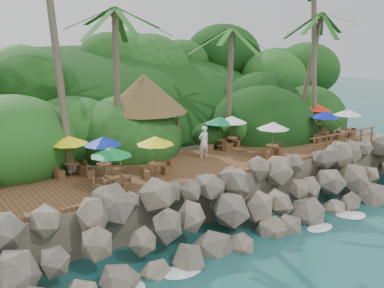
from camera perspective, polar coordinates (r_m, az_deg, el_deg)
ground at (r=20.98m, az=9.48°, el=-12.33°), size 140.00×140.00×0.00m
land_base at (r=33.29m, az=-9.73°, el=-0.56°), size 32.00×25.20×2.10m
jungle_hill at (r=40.31m, az=-14.14°, el=0.18°), size 44.80×28.00×15.40m
seawall at (r=21.87m, az=5.96°, el=-7.81°), size 29.00×4.00×2.30m
terrace at (r=24.54m, az=0.00°, el=-2.72°), size 26.00×5.00×0.20m
jungle_foliage at (r=32.69m, az=-8.92°, el=-2.70°), size 44.00×16.00×12.00m
foam_line at (r=21.16m, az=8.91°, el=-11.98°), size 25.20×0.80×0.06m
palapa at (r=26.49m, az=-6.01°, el=6.37°), size 5.04×5.04×4.60m
dining_clusters at (r=24.81m, az=2.47°, el=1.69°), size 25.47×5.07×2.02m
railing at (r=29.28m, az=18.58°, el=0.69°), size 6.10×0.10×1.00m
waiter at (r=25.55m, az=1.48°, el=0.28°), size 0.67×0.44×1.82m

